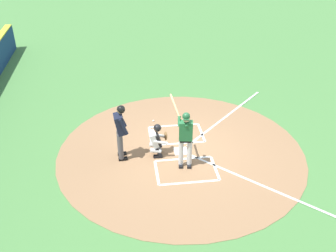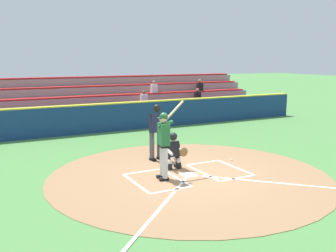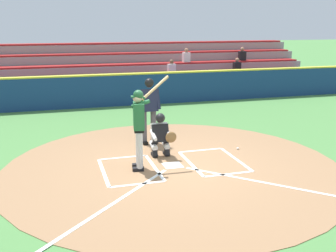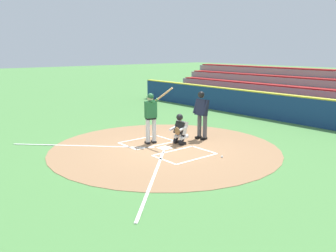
{
  "view_description": "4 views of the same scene",
  "coord_description": "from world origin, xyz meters",
  "px_view_note": "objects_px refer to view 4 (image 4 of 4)",
  "views": [
    {
      "loc": [
        10.52,
        -1.79,
        7.28
      ],
      "look_at": [
        0.28,
        -0.46,
        1.16
      ],
      "focal_mm": 42.15,
      "sensor_mm": 36.0,
      "label": 1
    },
    {
      "loc": [
        5.4,
        9.0,
        3.3
      ],
      "look_at": [
        0.12,
        -1.07,
        1.28
      ],
      "focal_mm": 40.64,
      "sensor_mm": 36.0,
      "label": 2
    },
    {
      "loc": [
        2.63,
        8.64,
        3.33
      ],
      "look_at": [
        0.17,
        0.18,
        1.04
      ],
      "focal_mm": 42.87,
      "sensor_mm": 36.0,
      "label": 3
    },
    {
      "loc": [
        -9.37,
        7.58,
        3.41
      ],
      "look_at": [
        -0.07,
        -0.09,
        0.8
      ],
      "focal_mm": 37.98,
      "sensor_mm": 36.0,
      "label": 4
    }
  ],
  "objects_px": {
    "batter": "(151,114)",
    "baseball": "(222,157)",
    "catcher": "(180,128)",
    "plate_umpire": "(202,112)"
  },
  "relations": [
    {
      "from": "batter",
      "to": "baseball",
      "type": "xyz_separation_m",
      "value": [
        -2.84,
        -0.69,
        -1.06
      ]
    },
    {
      "from": "catcher",
      "to": "plate_umpire",
      "type": "relative_size",
      "value": 0.61
    },
    {
      "from": "batter",
      "to": "catcher",
      "type": "relative_size",
      "value": 1.88
    },
    {
      "from": "plate_umpire",
      "to": "baseball",
      "type": "xyz_separation_m",
      "value": [
        -2.16,
        1.2,
        -1.04
      ]
    },
    {
      "from": "batter",
      "to": "baseball",
      "type": "distance_m",
      "value": 3.11
    },
    {
      "from": "catcher",
      "to": "plate_umpire",
      "type": "xyz_separation_m",
      "value": [
        0.03,
        -1.12,
        0.49
      ]
    },
    {
      "from": "baseball",
      "to": "plate_umpire",
      "type": "bearing_deg",
      "value": -29.17
    },
    {
      "from": "catcher",
      "to": "plate_umpire",
      "type": "distance_m",
      "value": 1.22
    },
    {
      "from": "plate_umpire",
      "to": "baseball",
      "type": "height_order",
      "value": "plate_umpire"
    },
    {
      "from": "catcher",
      "to": "baseball",
      "type": "relative_size",
      "value": 15.27
    }
  ]
}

